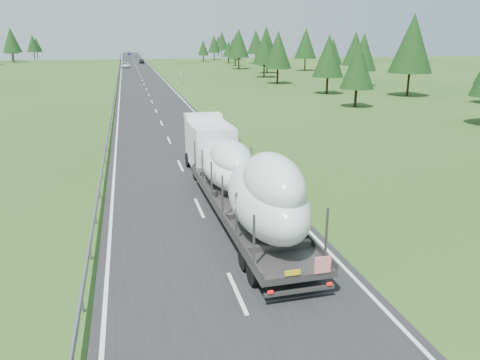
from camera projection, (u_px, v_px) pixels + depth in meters
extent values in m
plane|color=#294A18|center=(237.00, 293.00, 16.84)|extent=(400.00, 400.00, 0.00)
cube|color=black|center=(141.00, 77.00, 109.89)|extent=(10.00, 400.00, 0.02)
cube|color=slate|center=(117.00, 75.00, 108.54)|extent=(0.08, 400.00, 0.32)
cylinder|color=slate|center=(82.00, 304.00, 15.58)|extent=(0.10, 0.10, 0.60)
cube|color=silver|center=(232.00, 126.00, 46.05)|extent=(0.12, 0.07, 1.00)
cube|color=black|center=(232.00, 123.00, 45.96)|extent=(0.13, 0.08, 0.12)
cube|color=silver|center=(178.00, 82.00, 92.58)|extent=(0.12, 0.07, 1.00)
cube|color=black|center=(178.00, 80.00, 92.49)|extent=(0.13, 0.08, 0.12)
cube|color=silver|center=(160.00, 67.00, 139.11)|extent=(0.12, 0.07, 1.00)
cube|color=black|center=(159.00, 66.00, 139.01)|extent=(0.13, 0.08, 0.12)
cube|color=silver|center=(150.00, 60.00, 185.63)|extent=(0.12, 0.07, 1.00)
cube|color=black|center=(150.00, 59.00, 185.54)|extent=(0.13, 0.08, 0.12)
cube|color=silver|center=(145.00, 55.00, 232.16)|extent=(0.12, 0.07, 1.00)
cube|color=black|center=(145.00, 55.00, 232.06)|extent=(0.13, 0.08, 0.12)
cube|color=silver|center=(141.00, 53.00, 278.68)|extent=(0.12, 0.07, 1.00)
cube|color=black|center=(141.00, 52.00, 278.59)|extent=(0.13, 0.08, 0.12)
cube|color=silver|center=(139.00, 50.00, 325.21)|extent=(0.12, 0.07, 1.00)
cube|color=black|center=(139.00, 50.00, 325.11)|extent=(0.13, 0.08, 0.12)
cylinder|color=slate|center=(181.00, 79.00, 92.59)|extent=(0.08, 0.08, 2.00)
cube|color=silver|center=(181.00, 74.00, 92.30)|extent=(0.05, 0.90, 1.20)
cylinder|color=black|center=(408.00, 82.00, 73.33)|extent=(0.36, 0.36, 4.25)
cone|color=black|center=(412.00, 43.00, 71.61)|extent=(6.62, 6.62, 8.86)
cylinder|color=black|center=(362.00, 77.00, 89.52)|extent=(0.36, 0.36, 3.32)
cone|color=black|center=(363.00, 52.00, 88.17)|extent=(5.17, 5.17, 6.92)
cylinder|color=black|center=(354.00, 71.00, 104.44)|extent=(0.36, 0.36, 3.50)
cone|color=black|center=(355.00, 48.00, 103.02)|extent=(5.44, 5.44, 7.29)
cylinder|color=black|center=(332.00, 69.00, 115.23)|extent=(0.36, 0.36, 3.00)
cone|color=black|center=(333.00, 51.00, 114.02)|extent=(4.67, 4.67, 6.25)
cylinder|color=black|center=(305.00, 63.00, 131.04)|extent=(0.36, 0.36, 3.92)
cone|color=black|center=(306.00, 43.00, 129.45)|extent=(6.09, 6.09, 8.16)
cylinder|color=black|center=(278.00, 63.00, 140.78)|extent=(0.36, 0.36, 2.98)
cone|color=black|center=(279.00, 49.00, 139.57)|extent=(4.63, 4.63, 6.20)
cylinder|color=black|center=(266.00, 59.00, 153.70)|extent=(0.36, 0.36, 4.25)
cone|color=black|center=(266.00, 40.00, 151.97)|extent=(6.62, 6.62, 8.86)
cylinder|color=black|center=(256.00, 58.00, 167.25)|extent=(0.36, 0.36, 3.97)
cone|color=black|center=(256.00, 42.00, 165.64)|extent=(6.18, 6.18, 8.28)
cylinder|color=black|center=(264.00, 57.00, 179.04)|extent=(0.36, 0.36, 3.42)
cone|color=black|center=(265.00, 44.00, 177.66)|extent=(5.31, 5.31, 7.12)
cylinder|color=black|center=(236.00, 55.00, 194.29)|extent=(0.36, 0.36, 3.77)
cone|color=black|center=(236.00, 42.00, 192.76)|extent=(5.87, 5.87, 7.86)
cylinder|color=black|center=(233.00, 55.00, 206.66)|extent=(0.36, 0.36, 2.93)
cone|color=black|center=(233.00, 46.00, 205.48)|extent=(4.56, 4.56, 6.11)
cylinder|color=black|center=(222.00, 53.00, 220.32)|extent=(0.36, 0.36, 4.06)
cone|color=black|center=(222.00, 41.00, 218.68)|extent=(6.31, 6.31, 8.45)
cylinder|color=black|center=(218.00, 53.00, 234.00)|extent=(0.36, 0.36, 3.30)
cone|color=black|center=(218.00, 43.00, 232.66)|extent=(5.13, 5.13, 6.87)
cylinder|color=black|center=(356.00, 96.00, 61.83)|extent=(0.36, 0.36, 2.84)
cone|color=black|center=(358.00, 66.00, 60.69)|extent=(4.42, 4.42, 5.92)
cylinder|color=black|center=(327.00, 84.00, 76.45)|extent=(0.36, 0.36, 3.22)
cone|color=black|center=(329.00, 56.00, 75.15)|extent=(5.01, 5.01, 6.71)
cylinder|color=black|center=(277.00, 75.00, 93.51)|extent=(0.36, 0.36, 3.49)
cone|color=black|center=(278.00, 50.00, 92.10)|extent=(5.43, 5.43, 7.27)
cylinder|color=black|center=(264.00, 70.00, 108.57)|extent=(0.36, 0.36, 3.53)
cone|color=black|center=(264.00, 48.00, 107.14)|extent=(5.49, 5.49, 7.35)
cylinder|color=black|center=(267.00, 66.00, 121.96)|extent=(0.36, 0.36, 3.48)
cone|color=black|center=(267.00, 47.00, 120.56)|extent=(5.42, 5.42, 7.26)
cylinder|color=black|center=(239.00, 62.00, 137.65)|extent=(0.36, 0.36, 3.93)
cone|color=black|center=(239.00, 43.00, 136.06)|extent=(6.12, 6.12, 8.19)
cylinder|color=black|center=(235.00, 62.00, 153.55)|extent=(0.36, 0.36, 2.60)
cone|color=black|center=(235.00, 50.00, 152.50)|extent=(4.04, 4.04, 5.41)
cylinder|color=black|center=(228.00, 59.00, 170.39)|extent=(0.36, 0.36, 2.71)
cone|color=black|center=(228.00, 49.00, 169.29)|extent=(4.21, 4.21, 5.64)
cylinder|color=black|center=(203.00, 58.00, 182.44)|extent=(0.36, 0.36, 2.74)
cone|color=black|center=(203.00, 48.00, 181.33)|extent=(4.27, 4.27, 5.72)
cylinder|color=black|center=(214.00, 56.00, 196.42)|extent=(0.36, 0.36, 3.43)
cone|color=black|center=(214.00, 44.00, 195.03)|extent=(5.34, 5.34, 7.15)
cylinder|color=black|center=(13.00, 57.00, 175.13)|extent=(0.36, 0.36, 4.30)
cone|color=black|center=(11.00, 40.00, 173.39)|extent=(6.69, 6.69, 8.97)
cylinder|color=black|center=(12.00, 57.00, 186.53)|extent=(0.36, 0.36, 3.42)
cone|color=black|center=(11.00, 44.00, 185.15)|extent=(5.32, 5.32, 7.12)
cylinder|color=black|center=(34.00, 55.00, 202.00)|extent=(0.36, 0.36, 3.49)
cone|color=black|center=(33.00, 43.00, 200.59)|extent=(5.42, 5.42, 7.26)
cylinder|color=black|center=(38.00, 54.00, 215.17)|extent=(0.36, 0.36, 3.12)
cone|color=black|center=(36.00, 45.00, 213.91)|extent=(4.85, 4.85, 6.49)
cube|color=silver|center=(210.00, 145.00, 31.37)|extent=(2.69, 5.20, 2.88)
cube|color=black|center=(203.00, 130.00, 33.66)|extent=(2.37, 0.14, 1.44)
cube|color=silver|center=(204.00, 116.00, 33.01)|extent=(2.60, 1.29, 0.31)
cube|color=#514E4D|center=(213.00, 168.00, 30.81)|extent=(2.64, 3.14, 0.26)
cylinder|color=black|center=(189.00, 160.00, 33.25)|extent=(0.38, 1.04, 1.03)
cylinder|color=black|center=(222.00, 158.00, 33.77)|extent=(0.38, 1.04, 1.03)
cylinder|color=black|center=(196.00, 172.00, 30.18)|extent=(0.38, 1.04, 1.03)
cylinder|color=black|center=(232.00, 170.00, 30.71)|extent=(0.38, 1.04, 1.03)
cube|color=#514E4D|center=(245.00, 208.00, 22.57)|extent=(3.11, 14.46, 0.27)
cube|color=#514E4D|center=(217.00, 205.00, 22.19)|extent=(0.39, 14.40, 0.25)
cube|color=#514E4D|center=(272.00, 201.00, 22.80)|extent=(0.39, 14.40, 0.25)
cube|color=#514E4D|center=(250.00, 241.00, 16.20)|extent=(0.07, 0.07, 1.95)
cube|color=#514E4D|center=(323.00, 234.00, 16.80)|extent=(0.07, 0.07, 1.95)
cube|color=#514E4D|center=(234.00, 216.00, 18.49)|extent=(0.07, 0.07, 1.95)
cube|color=#514E4D|center=(299.00, 210.00, 19.10)|extent=(0.07, 0.07, 1.95)
cube|color=#514E4D|center=(222.00, 196.00, 20.79)|extent=(0.07, 0.07, 1.95)
cube|color=#514E4D|center=(280.00, 192.00, 21.40)|extent=(0.07, 0.07, 1.95)
cube|color=#514E4D|center=(212.00, 181.00, 23.09)|extent=(0.07, 0.07, 1.95)
cube|color=#514E4D|center=(265.00, 177.00, 23.70)|extent=(0.07, 0.07, 1.95)
cube|color=#514E4D|center=(204.00, 168.00, 25.39)|extent=(0.07, 0.07, 1.95)
cube|color=#514E4D|center=(253.00, 165.00, 25.99)|extent=(0.07, 0.07, 1.95)
cube|color=#514E4D|center=(197.00, 157.00, 27.68)|extent=(0.07, 0.07, 1.95)
cube|color=#514E4D|center=(242.00, 154.00, 28.29)|extent=(0.07, 0.07, 1.95)
cylinder|color=black|center=(251.00, 272.00, 17.27)|extent=(0.44, 1.04, 1.03)
cylinder|color=black|center=(309.00, 265.00, 17.78)|extent=(0.44, 1.04, 1.03)
cylinder|color=black|center=(243.00, 258.00, 18.42)|extent=(0.44, 1.04, 1.03)
cylinder|color=black|center=(298.00, 252.00, 18.92)|extent=(0.44, 1.04, 1.03)
cube|color=#514E4D|center=(295.00, 291.00, 16.06)|extent=(2.57, 0.18, 0.12)
cube|color=red|center=(318.00, 266.00, 15.89)|extent=(0.62, 0.06, 0.62)
cube|color=yellow|center=(288.00, 273.00, 15.70)|extent=(0.57, 0.05, 0.19)
cube|color=red|center=(266.00, 292.00, 15.70)|extent=(0.19, 0.07, 0.10)
cube|color=red|center=(325.00, 285.00, 16.18)|extent=(0.19, 0.07, 0.10)
ellipsoid|color=white|center=(264.00, 200.00, 19.06)|extent=(3.01, 7.07, 2.81)
ellipsoid|color=white|center=(271.00, 183.00, 17.95)|extent=(2.27, 4.49, 2.25)
ellipsoid|color=white|center=(229.00, 165.00, 25.67)|extent=(2.90, 7.62, 2.06)
ellipsoid|color=white|center=(232.00, 156.00, 24.58)|extent=(2.18, 4.83, 1.65)
imported|color=silver|center=(125.00, 65.00, 143.25)|extent=(2.63, 5.67, 1.57)
imported|color=black|center=(142.00, 61.00, 168.32)|extent=(2.04, 4.54, 1.52)
imported|color=#192347|center=(129.00, 53.00, 256.86)|extent=(1.79, 4.78, 1.56)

